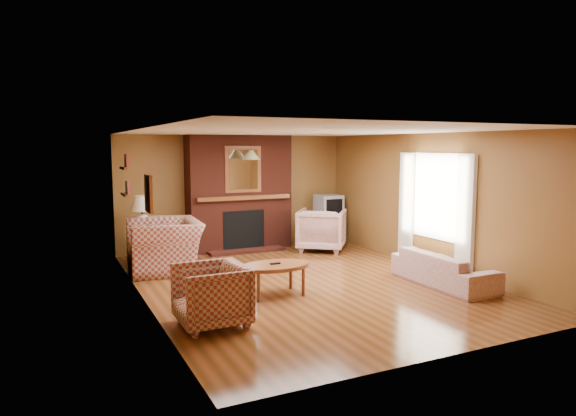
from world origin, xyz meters
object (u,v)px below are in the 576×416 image
floral_armchair (322,230)px  crt_tv (329,206)px  tv_stand (328,229)px  coffee_table (275,268)px  table_lamp (142,211)px  fireplace (240,194)px  side_table (143,247)px  plaid_loveseat (164,245)px  plaid_armchair (211,295)px  floral_sofa (444,268)px

floral_armchair → crt_tv: crt_tv is taller
tv_stand → floral_armchair: bearing=-128.9°
coffee_table → table_lamp: table_lamp is taller
fireplace → side_table: fireplace is taller
tv_stand → plaid_loveseat: bearing=-165.1°
crt_tv → tv_stand: bearing=90.0°
plaid_armchair → coffee_table: 1.50m
plaid_loveseat → tv_stand: (3.90, 1.03, -0.14)m
fireplace → table_lamp: fireplace is taller
fireplace → tv_stand: bearing=-5.1°
fireplace → floral_sofa: (1.90, -4.06, -0.92)m
side_table → fireplace: bearing=14.3°
fireplace → side_table: (-2.10, -0.53, -0.87)m
coffee_table → tv_stand: (2.77, 3.26, -0.11)m
coffee_table → side_table: side_table is taller
plaid_armchair → floral_sofa: 3.86m
tv_stand → table_lamp: bearing=-175.0°
floral_armchair → table_lamp: size_ratio=1.46×
side_table → tv_stand: 4.16m
table_lamp → fireplace: bearing=14.3°
floral_sofa → table_lamp: (-4.00, 3.53, 0.72)m
plaid_loveseat → floral_armchair: bearing=100.2°
plaid_loveseat → crt_tv: 4.05m
fireplace → tv_stand: 2.24m
plaid_loveseat → floral_armchair: 3.36m
plaid_armchair → floral_armchair: size_ratio=0.87×
plaid_armchair → crt_tv: 5.75m
table_lamp → floral_armchair: bearing=-5.3°
plaid_loveseat → plaid_armchair: bearing=2.5°
floral_armchair → plaid_armchair: bearing=82.9°
fireplace → plaid_armchair: bearing=-114.4°
plaid_armchair → floral_sofa: (3.85, 0.23, -0.12)m
floral_armchair → crt_tv: (0.56, 0.68, 0.41)m
plaid_loveseat → floral_armchair: (3.34, 0.34, -0.01)m
fireplace → plaid_armchair: 4.78m
side_table → table_lamp: size_ratio=0.94×
coffee_table → tv_stand: size_ratio=1.75×
fireplace → crt_tv: size_ratio=4.49×
plaid_loveseat → coffee_table: 2.50m
table_lamp → tv_stand: size_ratio=1.09×
plaid_loveseat → plaid_armchair: size_ratio=1.64×
coffee_table → crt_tv: size_ratio=1.97×
fireplace → table_lamp: (-2.10, -0.53, -0.20)m
side_table → crt_tv: 4.20m
table_lamp → floral_sofa: bearing=-41.4°
floral_sofa → floral_armchair: bearing=7.8°
coffee_table → plaid_loveseat: bearing=116.9°
fireplace → floral_armchair: bearing=-30.2°
tv_stand → fireplace: bearing=175.0°
table_lamp → tv_stand: (4.15, 0.35, -0.68)m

